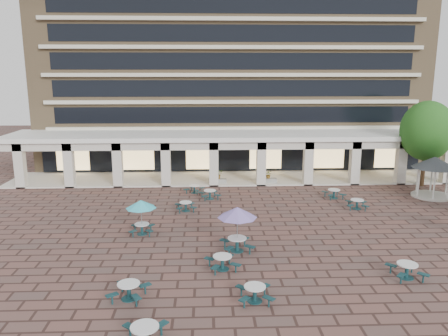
{
  "coord_description": "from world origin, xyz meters",
  "views": [
    {
      "loc": [
        -2.72,
        -25.46,
        9.86
      ],
      "look_at": [
        -1.58,
        3.0,
        3.65
      ],
      "focal_mm": 35.0,
      "sensor_mm": 36.0,
      "label": 1
    }
  ],
  "objects_px": {
    "gazebo": "(434,167)",
    "picnic_table_1": "(222,261)",
    "picnic_table_2": "(255,292)",
    "picnic_table_0": "(145,334)",
    "planter_left": "(218,178)",
    "planter_right": "(268,179)"
  },
  "relations": [
    {
      "from": "gazebo",
      "to": "picnic_table_1",
      "type": "bearing_deg",
      "value": -143.86
    },
    {
      "from": "picnic_table_2",
      "to": "picnic_table_0",
      "type": "bearing_deg",
      "value": -147.56
    },
    {
      "from": "picnic_table_0",
      "to": "gazebo",
      "type": "distance_m",
      "value": 28.2
    },
    {
      "from": "picnic_table_0",
      "to": "planter_left",
      "type": "distance_m",
      "value": 24.13
    },
    {
      "from": "picnic_table_0",
      "to": "planter_left",
      "type": "relative_size",
      "value": 1.27
    },
    {
      "from": "picnic_table_2",
      "to": "gazebo",
      "type": "height_order",
      "value": "gazebo"
    },
    {
      "from": "picnic_table_1",
      "to": "picnic_table_2",
      "type": "xyz_separation_m",
      "value": [
        1.31,
        -3.26,
        -0.01
      ]
    },
    {
      "from": "picnic_table_0",
      "to": "picnic_table_1",
      "type": "bearing_deg",
      "value": 58.83
    },
    {
      "from": "planter_left",
      "to": "planter_right",
      "type": "relative_size",
      "value": 1.0
    },
    {
      "from": "picnic_table_1",
      "to": "planter_left",
      "type": "height_order",
      "value": "planter_left"
    },
    {
      "from": "planter_left",
      "to": "picnic_table_1",
      "type": "bearing_deg",
      "value": -90.84
    },
    {
      "from": "picnic_table_0",
      "to": "picnic_table_2",
      "type": "xyz_separation_m",
      "value": [
        4.39,
        3.05,
        -0.04
      ]
    },
    {
      "from": "gazebo",
      "to": "planter_left",
      "type": "bearing_deg",
      "value": 164.54
    },
    {
      "from": "picnic_table_1",
      "to": "gazebo",
      "type": "distance_m",
      "value": 21.81
    },
    {
      "from": "picnic_table_0",
      "to": "picnic_table_2",
      "type": "relative_size",
      "value": 1.14
    },
    {
      "from": "picnic_table_0",
      "to": "gazebo",
      "type": "relative_size",
      "value": 0.54
    },
    {
      "from": "picnic_table_0",
      "to": "planter_left",
      "type": "bearing_deg",
      "value": 76.93
    },
    {
      "from": "picnic_table_1",
      "to": "picnic_table_2",
      "type": "distance_m",
      "value": 3.52
    },
    {
      "from": "gazebo",
      "to": "planter_right",
      "type": "relative_size",
      "value": 2.35
    },
    {
      "from": "picnic_table_1",
      "to": "picnic_table_2",
      "type": "height_order",
      "value": "picnic_table_1"
    },
    {
      "from": "picnic_table_1",
      "to": "planter_right",
      "type": "distance_m",
      "value": 18.24
    },
    {
      "from": "gazebo",
      "to": "planter_right",
      "type": "bearing_deg",
      "value": 159.39
    }
  ]
}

